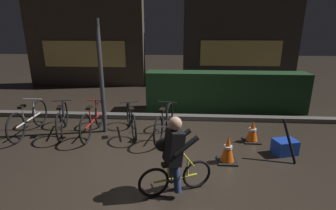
# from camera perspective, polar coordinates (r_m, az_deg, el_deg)

# --- Properties ---
(ground_plane) EXTENTS (40.00, 40.00, 0.00)m
(ground_plane) POSITION_cam_1_polar(r_m,az_deg,el_deg) (5.08, -2.73, -11.72)
(ground_plane) COLOR #2D261E
(sidewalk_curb) EXTENTS (12.00, 0.24, 0.12)m
(sidewalk_curb) POSITION_cam_1_polar(r_m,az_deg,el_deg) (7.06, -0.81, -2.69)
(sidewalk_curb) COLOR #56544F
(sidewalk_curb) RESTS_ON ground
(hedge_row) EXTENTS (4.80, 0.70, 1.20)m
(hedge_row) POSITION_cam_1_polar(r_m,az_deg,el_deg) (7.85, 12.92, 3.01)
(hedge_row) COLOR #19381C
(hedge_row) RESTS_ON ground
(storefront_left) EXTENTS (5.10, 0.54, 4.68)m
(storefront_left) POSITION_cam_1_polar(r_m,az_deg,el_deg) (11.73, -18.52, 15.65)
(storefront_left) COLOR #42382D
(storefront_left) RESTS_ON ground
(storefront_right) EXTENTS (5.03, 0.54, 4.09)m
(storefront_right) POSITION_cam_1_polar(r_m,az_deg,el_deg) (11.89, 16.20, 14.42)
(storefront_right) COLOR #383330
(storefront_right) RESTS_ON ground
(street_post) EXTENTS (0.10, 0.10, 2.66)m
(street_post) POSITION_cam_1_polar(r_m,az_deg,el_deg) (6.04, -14.97, 5.86)
(street_post) COLOR #2D2D33
(street_post) RESTS_ON ground
(parked_bike_leftmost) EXTENTS (0.46, 1.73, 0.80)m
(parked_bike_leftmost) POSITION_cam_1_polar(r_m,az_deg,el_deg) (6.87, -29.18, -2.87)
(parked_bike_leftmost) COLOR black
(parked_bike_leftmost) RESTS_ON ground
(parked_bike_left_mid) EXTENTS (0.57, 1.58, 0.75)m
(parked_bike_left_mid) POSITION_cam_1_polar(r_m,az_deg,el_deg) (6.56, -22.98, -3.05)
(parked_bike_left_mid) COLOR black
(parked_bike_left_mid) RESTS_ON ground
(parked_bike_center_left) EXTENTS (0.46, 1.70, 0.78)m
(parked_bike_center_left) POSITION_cam_1_polar(r_m,az_deg,el_deg) (6.23, -16.71, -3.32)
(parked_bike_center_left) COLOR black
(parked_bike_center_left) RESTS_ON ground
(parked_bike_center_right) EXTENTS (0.59, 1.51, 0.73)m
(parked_bike_center_right) POSITION_cam_1_polar(r_m,az_deg,el_deg) (6.07, -8.42, -3.50)
(parked_bike_center_right) COLOR black
(parked_bike_center_right) RESTS_ON ground
(parked_bike_right_mid) EXTENTS (0.46, 1.67, 0.78)m
(parked_bike_right_mid) POSITION_cam_1_polar(r_m,az_deg,el_deg) (5.83, -0.84, -3.98)
(parked_bike_right_mid) COLOR black
(parked_bike_right_mid) RESTS_ON ground
(traffic_cone_near) EXTENTS (0.36, 0.36, 0.54)m
(traffic_cone_near) POSITION_cam_1_polar(r_m,az_deg,el_deg) (4.92, 13.49, -9.82)
(traffic_cone_near) COLOR black
(traffic_cone_near) RESTS_ON ground
(traffic_cone_far) EXTENTS (0.36, 0.36, 0.49)m
(traffic_cone_far) POSITION_cam_1_polar(r_m,az_deg,el_deg) (5.93, 18.71, -5.76)
(traffic_cone_far) COLOR black
(traffic_cone_far) RESTS_ON ground
(blue_crate) EXTENTS (0.51, 0.43, 0.30)m
(blue_crate) POSITION_cam_1_polar(r_m,az_deg,el_deg) (5.65, 25.11, -8.64)
(blue_crate) COLOR #193DB7
(blue_crate) RESTS_ON ground
(cyclist) EXTENTS (1.12, 0.53, 1.25)m
(cyclist) POSITION_cam_1_polar(r_m,az_deg,el_deg) (3.81, 1.34, -11.38)
(cyclist) COLOR black
(cyclist) RESTS_ON ground
(closed_umbrella) EXTENTS (0.27, 0.36, 0.79)m
(closed_umbrella) POSITION_cam_1_polar(r_m,az_deg,el_deg) (5.33, 25.95, -7.40)
(closed_umbrella) COLOR black
(closed_umbrella) RESTS_ON ground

